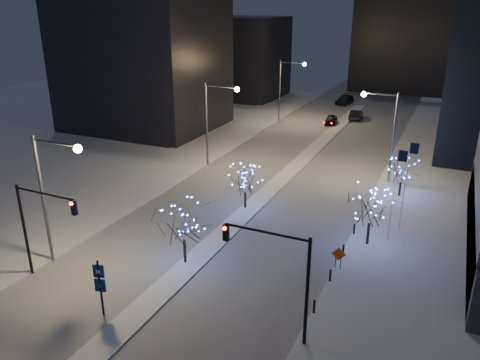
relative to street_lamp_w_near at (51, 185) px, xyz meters
The scene contains 24 objects.
ground 11.23m from the street_lamp_w_near, 12.61° to the right, with size 160.00×160.00×0.00m, color white.
road 34.80m from the street_lamp_w_near, 74.85° to the left, with size 20.00×130.00×0.02m, color #9DA2AB.
median 30.09m from the street_lamp_w_near, 72.30° to the left, with size 2.00×80.00×0.15m, color white.
east_sidewalk 30.63m from the street_lamp_w_near, 36.94° to the left, with size 10.00×90.00×0.15m, color white.
west_sidewalk 19.77m from the street_lamp_w_near, 105.71° to the left, with size 8.00×90.00×0.15m, color white.
filler_west_near 42.87m from the street_lamp_w_near, 116.64° to the left, with size 22.00×18.00×24.00m, color black.
filler_west_far 70.12m from the street_lamp_w_near, 104.09° to the left, with size 18.00×16.00×16.00m, color black.
street_lamp_w_near is the anchor object (origin of this frame).
street_lamp_w_mid 25.00m from the street_lamp_w_near, 90.00° to the left, with size 4.40×0.56×10.00m.
street_lamp_w_far 50.00m from the street_lamp_w_near, 90.00° to the left, with size 4.40×0.56×10.00m.
street_lamp_east 33.85m from the street_lamp_w_near, 55.81° to the left, with size 3.90×0.56×10.00m.
traffic_signal_west 2.70m from the street_lamp_w_near, 76.04° to the right, with size 5.26×0.43×7.00m.
traffic_signal_east 17.99m from the street_lamp_w_near, ahead, with size 5.26×0.43×7.00m.
flagpoles 27.07m from the street_lamp_w_near, 34.36° to the left, with size 1.35×2.60×8.00m.
bollards 21.57m from the street_lamp_w_near, 22.69° to the left, with size 0.16×12.16×0.90m.
car_near 52.35m from the street_lamp_w_near, 81.78° to the left, with size 1.75×4.35×1.48m, color black.
car_mid 57.85m from the street_lamp_w_near, 79.55° to the left, with size 1.71×4.91×1.62m, color black.
car_far 69.46m from the street_lamp_w_near, 85.31° to the left, with size 2.30×5.67×1.64m, color black.
holiday_tree_median_near 9.83m from the street_lamp_w_near, 25.06° to the left, with size 3.67×3.67×4.82m.
holiday_tree_median_far 17.65m from the street_lamp_w_near, 60.82° to the left, with size 4.55×4.55×4.52m.
holiday_tree_plaza_near 24.31m from the street_lamp_w_near, 31.76° to the left, with size 4.72×4.72×4.86m.
holiday_tree_plaza_far 32.78m from the street_lamp_w_near, 48.57° to the left, with size 3.55×3.55×4.18m.
wayfinding_sign 8.86m from the street_lamp_w_near, 27.72° to the right, with size 0.70×0.28×3.95m.
construction_sign 21.44m from the street_lamp_w_near, 22.19° to the left, with size 1.07×0.19×1.77m.
Camera 1 is at (16.35, -20.56, 18.68)m, focal length 35.00 mm.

